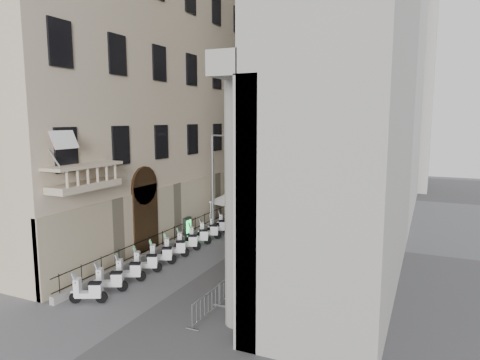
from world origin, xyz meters
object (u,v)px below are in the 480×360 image
object	(u,v)px
pedestrian_b	(306,197)
scooter_0	(89,303)
info_kiosk	(187,229)
security_tent	(234,195)
street_lamp	(215,177)
pedestrian_a	(298,214)

from	to	relation	value
pedestrian_b	scooter_0	bearing A→B (deg)	110.64
scooter_0	info_kiosk	distance (m)	10.99
pedestrian_b	security_tent	bearing A→B (deg)	103.29
security_tent	info_kiosk	bearing A→B (deg)	-108.14
scooter_0	street_lamp	xyz separation A→B (m)	(0.00, 12.75, 4.36)
street_lamp	pedestrian_b	xyz separation A→B (m)	(2.94, 13.86, -3.54)
security_tent	pedestrian_a	bearing A→B (deg)	32.36
street_lamp	pedestrian_b	distance (m)	14.60
security_tent	pedestrian_a	size ratio (longest dim) A/B	2.17
info_kiosk	pedestrian_a	size ratio (longest dim) A/B	0.91
street_lamp	pedestrian_b	bearing A→B (deg)	96.00
security_tent	street_lamp	world-z (taller)	street_lamp
street_lamp	pedestrian_b	world-z (taller)	street_lamp
scooter_0	pedestrian_b	world-z (taller)	pedestrian_b
security_tent	pedestrian_b	world-z (taller)	security_tent
pedestrian_a	security_tent	bearing A→B (deg)	51.22
security_tent	pedestrian_a	xyz separation A→B (m)	(4.40, 2.79, -1.73)
scooter_0	pedestrian_a	world-z (taller)	pedestrian_a
security_tent	street_lamp	distance (m)	3.24
scooter_0	security_tent	xyz separation A→B (m)	(0.23, 15.47, 2.62)
scooter_0	pedestrian_b	xyz separation A→B (m)	(2.94, 26.60, 0.82)
street_lamp	pedestrian_a	xyz separation A→B (m)	(4.63, 5.51, -3.47)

